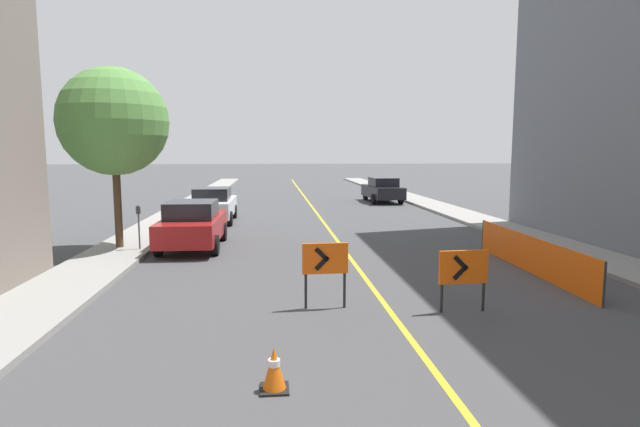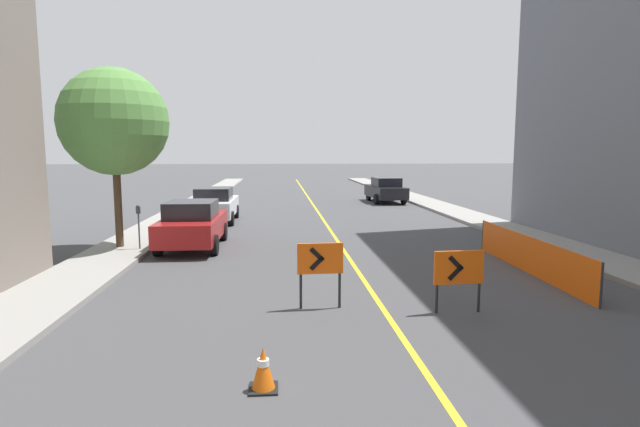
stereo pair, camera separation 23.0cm
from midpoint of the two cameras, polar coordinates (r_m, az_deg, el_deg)
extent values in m
cube|color=gold|center=(24.54, 0.46, -0.44)|extent=(0.12, 69.11, 0.01)
cube|color=gray|center=(24.93, -16.21, -0.46)|extent=(1.99, 69.11, 0.13)
cube|color=gray|center=(26.18, 16.31, -0.12)|extent=(1.99, 69.11, 0.13)
cube|color=black|center=(7.16, -5.50, -19.29)|extent=(0.39, 0.39, 0.03)
cone|color=orange|center=(7.03, -5.53, -17.10)|extent=(0.31, 0.31, 0.57)
cylinder|color=white|center=(7.01, -5.54, -16.59)|extent=(0.16, 0.16, 0.09)
cube|color=#EF560C|center=(10.17, 0.68, -5.16)|extent=(0.94, 0.09, 0.63)
cube|color=black|center=(10.11, 0.31, -4.73)|extent=(0.31, 0.03, 0.31)
cube|color=black|center=(10.14, 0.30, -5.70)|extent=(0.31, 0.03, 0.31)
cylinder|color=black|center=(10.31, -1.56, -8.88)|extent=(0.06, 0.06, 0.72)
cylinder|color=black|center=(10.38, 2.89, -8.78)|extent=(0.06, 0.06, 0.72)
cube|color=#EF560C|center=(10.34, 16.20, -5.94)|extent=(1.02, 0.11, 0.67)
cube|color=black|center=(10.25, 15.90, -5.50)|extent=(0.33, 0.04, 0.32)
cube|color=black|center=(10.29, 15.87, -6.52)|extent=(0.33, 0.04, 0.32)
cylinder|color=black|center=(10.35, 13.82, -9.43)|extent=(0.06, 0.06, 0.58)
cylinder|color=black|center=(10.65, 18.29, -9.12)|extent=(0.06, 0.06, 0.58)
cube|color=#EF560C|center=(14.42, 23.14, -4.34)|extent=(0.17, 6.25, 0.98)
cylinder|color=#262626|center=(11.78, 29.98, -7.18)|extent=(0.05, 0.05, 0.98)
cylinder|color=#262626|center=(17.22, 18.50, -2.37)|extent=(0.05, 0.05, 0.98)
cube|color=maroon|center=(17.21, -13.93, -1.56)|extent=(1.85, 4.32, 0.72)
cube|color=black|center=(16.92, -14.11, 0.45)|extent=(1.55, 1.95, 0.55)
cylinder|color=black|center=(18.72, -15.84, -2.06)|extent=(0.23, 0.64, 0.64)
cylinder|color=black|center=(18.46, -10.62, -2.04)|extent=(0.23, 0.64, 0.64)
cylinder|color=black|center=(16.15, -17.64, -3.54)|extent=(0.23, 0.64, 0.64)
cylinder|color=black|center=(15.85, -11.59, -3.55)|extent=(0.23, 0.64, 0.64)
cube|color=silver|center=(23.39, -11.65, 0.72)|extent=(1.84, 4.32, 0.72)
cube|color=black|center=(23.12, -11.75, 2.22)|extent=(1.55, 1.95, 0.55)
cylinder|color=black|center=(24.86, -13.22, 0.20)|extent=(0.23, 0.64, 0.64)
cylinder|color=black|center=(24.66, -9.29, 0.25)|extent=(0.23, 0.64, 0.64)
cylinder|color=black|center=(22.25, -14.22, -0.61)|extent=(0.23, 0.64, 0.64)
cylinder|color=black|center=(22.03, -9.83, -0.57)|extent=(0.23, 0.64, 0.64)
cube|color=black|center=(32.23, 7.70, 2.49)|extent=(2.02, 4.39, 0.72)
cube|color=black|center=(31.98, 7.80, 3.59)|extent=(1.63, 2.01, 0.55)
cylinder|color=black|center=(33.39, 5.76, 2.05)|extent=(0.25, 0.65, 0.64)
cylinder|color=black|center=(33.74, 8.62, 2.06)|extent=(0.25, 0.65, 0.64)
cylinder|color=black|center=(30.78, 6.66, 1.62)|extent=(0.25, 0.65, 0.64)
cylinder|color=black|center=(31.17, 9.75, 1.63)|extent=(0.25, 0.65, 0.64)
cylinder|color=#4C4C51|center=(16.81, -19.60, -1.91)|extent=(0.05, 0.05, 1.13)
cube|color=#33383D|center=(16.72, -19.70, 0.37)|extent=(0.12, 0.10, 0.22)
sphere|color=#33383D|center=(16.71, -19.71, 0.75)|extent=(0.11, 0.11, 0.11)
cylinder|color=#4C3823|center=(17.33, -21.72, 0.94)|extent=(0.24, 0.24, 2.74)
sphere|color=#568E42|center=(17.28, -22.12, 9.69)|extent=(3.39, 3.39, 3.39)
camera|label=1|loc=(0.12, -89.63, 0.05)|focal=28.00mm
camera|label=2|loc=(0.12, 90.37, -0.05)|focal=28.00mm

